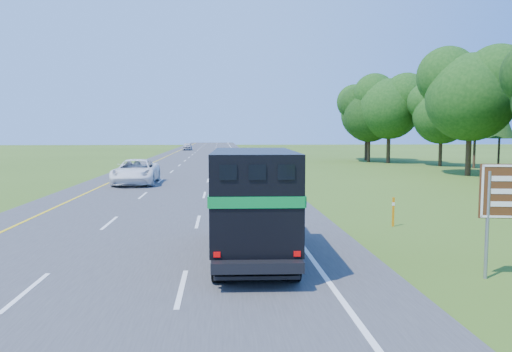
# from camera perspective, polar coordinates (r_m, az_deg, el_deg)

# --- Properties ---
(road) EXTENTS (15.00, 260.00, 0.04)m
(road) POSITION_cam_1_polar(r_m,az_deg,el_deg) (51.13, -7.25, 0.75)
(road) COLOR #38383A
(road) RESTS_ON ground
(lane_markings) EXTENTS (11.15, 260.00, 0.01)m
(lane_markings) POSITION_cam_1_polar(r_m,az_deg,el_deg) (51.13, -7.25, 0.78)
(lane_markings) COLOR yellow
(lane_markings) RESTS_ON road
(horse_truck) EXTENTS (2.52, 7.40, 3.24)m
(horse_truck) POSITION_cam_1_polar(r_m,az_deg,el_deg) (15.04, -0.38, -2.75)
(horse_truck) COLOR black
(horse_truck) RESTS_ON road
(white_suv) EXTENTS (3.10, 6.49, 1.79)m
(white_suv) POSITION_cam_1_polar(r_m,az_deg,el_deg) (37.33, -13.55, 0.48)
(white_suv) COLOR white
(white_suv) RESTS_ON road
(far_car) EXTENTS (1.92, 4.62, 1.56)m
(far_car) POSITION_cam_1_polar(r_m,az_deg,el_deg) (105.06, -7.87, 3.37)
(far_car) COLOR #B3B3BA
(far_car) RESTS_ON road
(delineator) EXTENTS (0.10, 0.05, 1.19)m
(delineator) POSITION_cam_1_polar(r_m,az_deg,el_deg) (20.93, 15.41, -3.86)
(delineator) COLOR orange
(delineator) RESTS_ON ground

